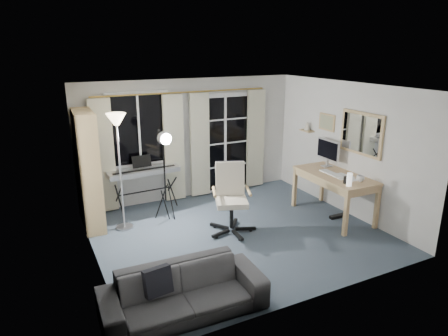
# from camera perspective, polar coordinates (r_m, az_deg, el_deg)

# --- Properties ---
(floor) EXTENTS (4.50, 4.00, 0.02)m
(floor) POSITION_cam_1_polar(r_m,az_deg,el_deg) (6.76, 1.90, -9.35)
(floor) COLOR #323D49
(floor) RESTS_ON ground
(window) EXTENTS (1.20, 0.08, 1.40)m
(window) POSITION_cam_1_polar(r_m,az_deg,el_deg) (7.67, -12.11, 5.43)
(window) COLOR white
(window) RESTS_ON floor
(french_door) EXTENTS (1.32, 0.09, 2.11)m
(french_door) POSITION_cam_1_polar(r_m,az_deg,el_deg) (8.39, 0.06, 3.46)
(french_door) COLOR white
(french_door) RESTS_ON floor
(curtains) EXTENTS (3.60, 0.07, 2.13)m
(curtains) POSITION_cam_1_polar(r_m,az_deg,el_deg) (7.94, -5.38, 3.12)
(curtains) COLOR gold
(curtains) RESTS_ON floor
(bookshelf) EXTENTS (0.36, 0.94, 2.00)m
(bookshelf) POSITION_cam_1_polar(r_m,az_deg,el_deg) (7.03, -19.04, -0.80)
(bookshelf) COLOR tan
(bookshelf) RESTS_ON floor
(torchiere_lamp) EXTENTS (0.33, 0.33, 1.98)m
(torchiere_lamp) POSITION_cam_1_polar(r_m,az_deg,el_deg) (6.63, -14.97, 4.26)
(torchiere_lamp) COLOR #B2B2B7
(torchiere_lamp) RESTS_ON floor
(keyboard_piano) EXTENTS (1.35, 0.69, 0.97)m
(keyboard_piano) POSITION_cam_1_polar(r_m,az_deg,el_deg) (7.59, -11.35, -0.63)
(keyboard_piano) COLOR black
(keyboard_piano) RESTS_ON floor
(studio_light) EXTENTS (0.32, 0.33, 1.64)m
(studio_light) POSITION_cam_1_polar(r_m,az_deg,el_deg) (6.88, -8.48, 2.72)
(studio_light) COLOR black
(studio_light) RESTS_ON floor
(office_chair) EXTENTS (0.80, 0.81, 1.16)m
(office_chair) POSITION_cam_1_polar(r_m,az_deg,el_deg) (6.64, 0.96, -3.32)
(office_chair) COLOR black
(office_chair) RESTS_ON floor
(desk) EXTENTS (0.79, 1.53, 0.81)m
(desk) POSITION_cam_1_polar(r_m,az_deg,el_deg) (7.39, 15.52, -1.59)
(desk) COLOR tan
(desk) RESTS_ON floor
(monitor) EXTENTS (0.20, 0.58, 0.51)m
(monitor) POSITION_cam_1_polar(r_m,az_deg,el_deg) (7.72, 14.63, 2.43)
(monitor) COLOR silver
(monitor) RESTS_ON desk
(desk_clutter) EXTENTS (0.49, 0.92, 1.03)m
(desk_clutter) POSITION_cam_1_polar(r_m,az_deg,el_deg) (7.20, 16.29, -2.77)
(desk_clutter) COLOR white
(desk_clutter) RESTS_ON desk
(mug) EXTENTS (0.14, 0.11, 0.13)m
(mug) POSITION_cam_1_polar(r_m,az_deg,el_deg) (7.07, 18.90, -1.32)
(mug) COLOR silver
(mug) RESTS_ON desk
(wall_mirror) EXTENTS (0.04, 0.94, 0.74)m
(wall_mirror) POSITION_cam_1_polar(r_m,az_deg,el_deg) (7.28, 19.02, 4.68)
(wall_mirror) COLOR tan
(wall_mirror) RESTS_ON floor
(framed_print) EXTENTS (0.03, 0.42, 0.32)m
(framed_print) POSITION_cam_1_polar(r_m,az_deg,el_deg) (7.92, 14.48, 6.36)
(framed_print) COLOR tan
(framed_print) RESTS_ON floor
(wall_shelf) EXTENTS (0.16, 0.30, 0.18)m
(wall_shelf) POSITION_cam_1_polar(r_m,az_deg,el_deg) (8.29, 11.78, 5.64)
(wall_shelf) COLOR tan
(wall_shelf) RESTS_ON floor
(sofa) EXTENTS (1.91, 0.62, 0.74)m
(sofa) POSITION_cam_1_polar(r_m,az_deg,el_deg) (4.78, -5.89, -16.27)
(sofa) COLOR #2D2E30
(sofa) RESTS_ON floor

